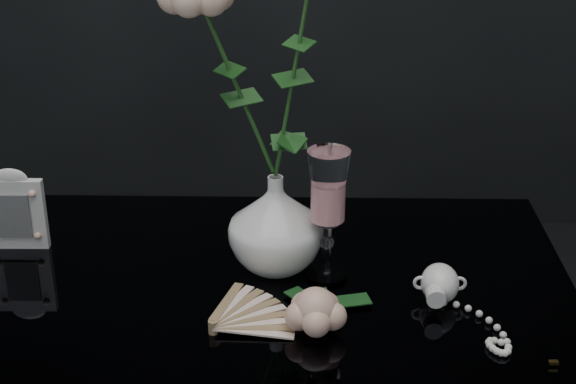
# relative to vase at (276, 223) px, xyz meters

# --- Properties ---
(vase) EXTENTS (0.19, 0.19, 0.15)m
(vase) POSITION_rel_vase_xyz_m (0.00, 0.00, 0.00)
(vase) COLOR white
(vase) RESTS_ON table
(wine_glass) EXTENTS (0.07, 0.07, 0.21)m
(wine_glass) POSITION_rel_vase_xyz_m (0.08, -0.03, 0.03)
(wine_glass) COLOR white
(wine_glass) RESTS_ON table
(picture_frame) EXTENTS (0.10, 0.08, 0.14)m
(picture_frame) POSITION_rel_vase_xyz_m (-0.42, 0.06, -0.01)
(picture_frame) COLOR silver
(picture_frame) RESTS_ON table
(paper_fan) EXTENTS (0.27, 0.24, 0.02)m
(paper_fan) POSITION_rel_vase_xyz_m (-0.08, -0.18, -0.06)
(paper_fan) COLOR #FFEFCB
(paper_fan) RESTS_ON table
(loose_rose) EXTENTS (0.19, 0.22, 0.06)m
(loose_rose) POSITION_rel_vase_xyz_m (0.06, -0.17, -0.04)
(loose_rose) COLOR #E6B094
(loose_rose) RESTS_ON table
(pearl_jar) EXTENTS (0.19, 0.20, 0.06)m
(pearl_jar) POSITION_rel_vase_xyz_m (0.24, -0.09, -0.05)
(pearl_jar) COLOR white
(pearl_jar) RESTS_ON table
(roses) EXTENTS (0.24, 0.12, 0.41)m
(roses) POSITION_rel_vase_xyz_m (-0.02, -0.00, 0.27)
(roses) COLOR #FFC2A5
(roses) RESTS_ON vase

